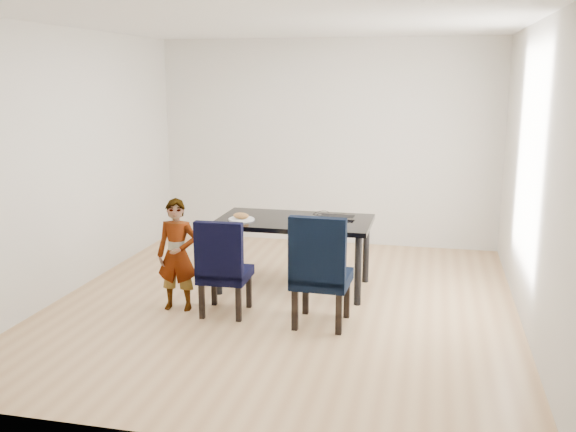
% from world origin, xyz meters
% --- Properties ---
extents(floor, '(4.50, 5.00, 0.01)m').
position_xyz_m(floor, '(0.00, 0.00, -0.01)').
color(floor, tan).
rests_on(floor, ground).
extents(ceiling, '(4.50, 5.00, 0.01)m').
position_xyz_m(ceiling, '(0.00, 0.00, 2.71)').
color(ceiling, white).
rests_on(ceiling, wall_back).
extents(wall_back, '(4.50, 0.01, 2.70)m').
position_xyz_m(wall_back, '(0.00, 2.50, 1.35)').
color(wall_back, silver).
rests_on(wall_back, ground).
extents(wall_front, '(4.50, 0.01, 2.70)m').
position_xyz_m(wall_front, '(0.00, -2.50, 1.35)').
color(wall_front, white).
rests_on(wall_front, ground).
extents(wall_left, '(0.01, 5.00, 2.70)m').
position_xyz_m(wall_left, '(-2.25, 0.00, 1.35)').
color(wall_left, silver).
rests_on(wall_left, ground).
extents(wall_right, '(0.01, 5.00, 2.70)m').
position_xyz_m(wall_right, '(2.25, 0.00, 1.35)').
color(wall_right, white).
rests_on(wall_right, ground).
extents(dining_table, '(1.60, 0.90, 0.75)m').
position_xyz_m(dining_table, '(0.00, 0.50, 0.38)').
color(dining_table, black).
rests_on(dining_table, floor).
extents(chair_left, '(0.46, 0.48, 0.93)m').
position_xyz_m(chair_left, '(-0.48, -0.37, 0.47)').
color(chair_left, black).
rests_on(chair_left, floor).
extents(chair_right, '(0.52, 0.54, 1.04)m').
position_xyz_m(chair_right, '(0.46, -0.43, 0.52)').
color(chair_right, black).
rests_on(chair_right, floor).
extents(child, '(0.41, 0.29, 1.08)m').
position_xyz_m(child, '(-0.96, -0.36, 0.54)').
color(child, orange).
rests_on(child, floor).
extents(plate, '(0.36, 0.36, 0.02)m').
position_xyz_m(plate, '(-0.53, 0.34, 0.76)').
color(plate, silver).
rests_on(plate, dining_table).
extents(sandwich, '(0.18, 0.12, 0.07)m').
position_xyz_m(sandwich, '(-0.53, 0.33, 0.80)').
color(sandwich, '#A9733C').
rests_on(sandwich, plate).
extents(laptop, '(0.37, 0.25, 0.03)m').
position_xyz_m(laptop, '(0.43, 0.71, 0.76)').
color(laptop, black).
rests_on(laptop, dining_table).
extents(cable_tangle, '(0.17, 0.17, 0.01)m').
position_xyz_m(cable_tangle, '(0.27, 0.70, 0.75)').
color(cable_tangle, black).
rests_on(cable_tangle, dining_table).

